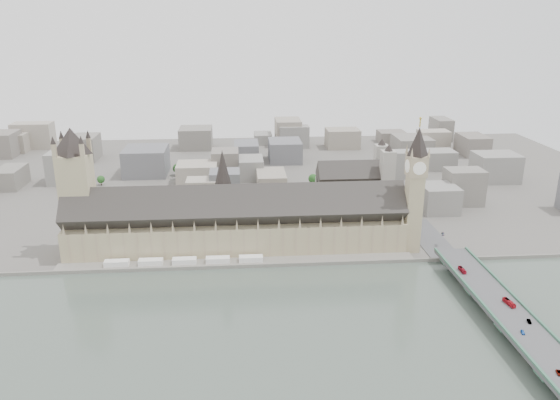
{
  "coord_description": "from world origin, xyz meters",
  "views": [
    {
      "loc": [
        2.48,
        -385.27,
        177.69
      ],
      "look_at": [
        35.05,
        30.09,
        37.85
      ],
      "focal_mm": 35.0,
      "sensor_mm": 36.0,
      "label": 1
    }
  ],
  "objects": [
    {
      "name": "palace_of_westminster",
      "position": [
        0.0,
        19.7,
        22.71
      ],
      "size": [
        265.0,
        40.73,
        55.44
      ],
      "color": "tan",
      "rests_on": "ground"
    },
    {
      "name": "terrace_tents",
      "position": [
        -40.0,
        -7.0,
        4.0
      ],
      "size": [
        118.0,
        7.0,
        4.0
      ],
      "color": "white",
      "rests_on": "river_terrace"
    },
    {
      "name": "central_tower",
      "position": [
        -10.0,
        26.0,
        57.92
      ],
      "size": [
        13.0,
        13.0,
        48.0
      ],
      "color": "tan",
      "rests_on": "ground"
    },
    {
      "name": "car_grey",
      "position": [
        158.03,
        -168.59,
        10.94
      ],
      "size": [
        3.47,
        5.37,
        1.38
      ],
      "primitive_type": "imported",
      "rotation": [
        0.0,
        0.0,
        -0.26
      ],
      "color": "gray",
      "rests_on": "westminster_bridge"
    },
    {
      "name": "park_trees",
      "position": [
        -10.0,
        60.0,
        7.5
      ],
      "size": [
        110.0,
        30.0,
        15.0
      ],
      "primitive_type": null,
      "color": "#194217",
      "rests_on": "ground"
    },
    {
      "name": "elizabeth_tower",
      "position": [
        138.0,
        8.0,
        58.09
      ],
      "size": [
        17.0,
        17.0,
        107.5
      ],
      "color": "tan",
      "rests_on": "ground"
    },
    {
      "name": "car_blue",
      "position": [
        158.39,
        -131.86,
        10.99
      ],
      "size": [
        2.72,
        4.64,
        1.48
      ],
      "primitive_type": "imported",
      "rotation": [
        0.0,
        0.0,
        -0.24
      ],
      "color": "#1A52AB",
      "rests_on": "westminster_bridge"
    },
    {
      "name": "embankment_wall",
      "position": [
        0.0,
        -15.0,
        1.5
      ],
      "size": [
        600.0,
        1.5,
        3.0
      ],
      "primitive_type": "cube",
      "color": "slate",
      "rests_on": "ground"
    },
    {
      "name": "red_bus_south",
      "position": [
        165.8,
        -100.48,
        11.73
      ],
      "size": [
        4.05,
        10.89,
        2.96
      ],
      "primitive_type": "imported",
      "rotation": [
        0.0,
        0.0,
        0.15
      ],
      "color": "red",
      "rests_on": "westminster_bridge"
    },
    {
      "name": "car_approach",
      "position": [
        166.36,
        13.36,
        11.04
      ],
      "size": [
        3.71,
        5.88,
        1.59
      ],
      "primitive_type": "imported",
      "rotation": [
        0.0,
        0.0,
        -0.29
      ],
      "color": "gray",
      "rests_on": "westminster_bridge"
    },
    {
      "name": "red_bus_north",
      "position": [
        155.2,
        -53.71,
        11.58
      ],
      "size": [
        2.46,
        9.6,
        2.66
      ],
      "primitive_type": "imported",
      "rotation": [
        0.0,
        0.0,
        0.02
      ],
      "color": "#A51224",
      "rests_on": "westminster_bridge"
    },
    {
      "name": "westminster_abbey",
      "position": [
        110.92,
        95.0,
        25.08
      ],
      "size": [
        68.0,
        36.0,
        64.0
      ],
      "color": "#A19C91",
      "rests_on": "ground"
    },
    {
      "name": "city_skyline_inland",
      "position": [
        0.0,
        245.0,
        19.0
      ],
      "size": [
        720.0,
        360.0,
        38.0
      ],
      "primitive_type": null,
      "color": "gray",
      "rests_on": "ground"
    },
    {
      "name": "victoria_tower",
      "position": [
        -122.0,
        26.0,
        55.2
      ],
      "size": [
        30.0,
        30.0,
        100.0
      ],
      "color": "tan",
      "rests_on": "ground"
    },
    {
      "name": "westminster_bridge",
      "position": [
        162.0,
        -87.5,
        5.12
      ],
      "size": [
        25.0,
        325.0,
        10.25
      ],
      "primitive_type": "cube",
      "color": "#474749",
      "rests_on": "ground"
    },
    {
      "name": "car_silver",
      "position": [
        167.72,
        -121.22,
        11.03
      ],
      "size": [
        2.6,
        4.96,
        1.55
      ],
      "primitive_type": "imported",
      "rotation": [
        0.0,
        0.0,
        -0.21
      ],
      "color": "gray",
      "rests_on": "westminster_bridge"
    },
    {
      "name": "ground",
      "position": [
        0.0,
        0.0,
        0.0
      ],
      "size": [
        900.0,
        900.0,
        0.0
      ],
      "primitive_type": "plane",
      "color": "#595651",
      "rests_on": "ground"
    },
    {
      "name": "bridge_parapets",
      "position": [
        162.0,
        -132.0,
        10.82
      ],
      "size": [
        25.0,
        235.0,
        1.15
      ],
      "primitive_type": null,
      "color": "#3A6952",
      "rests_on": "westminster_bridge"
    },
    {
      "name": "river_terrace",
      "position": [
        0.0,
        -7.5,
        1.0
      ],
      "size": [
        270.0,
        15.0,
        2.0
      ],
      "primitive_type": "cube",
      "color": "slate",
      "rests_on": "ground"
    }
  ]
}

